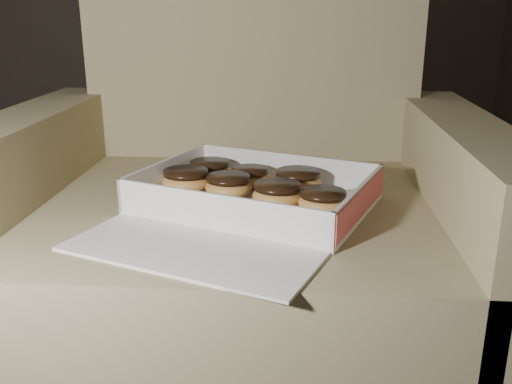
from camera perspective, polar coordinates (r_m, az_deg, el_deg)
The scene contains 12 objects.
armchair at distance 1.21m, azimuth -1.44°, elevation -5.68°, with size 0.98×0.83×1.02m.
bakery_box at distance 1.01m, azimuth -0.85°, elevation -1.47°, with size 0.53×0.57×0.07m.
donut_a at distance 1.10m, azimuth -7.00°, elevation 1.14°, with size 0.09×0.09×0.05m.
donut_b at distance 1.17m, azimuth -4.64°, elevation 2.13°, with size 0.09×0.09×0.04m.
donut_c at distance 1.13m, azimuth -0.58°, elevation 1.53°, with size 0.08×0.08×0.04m.
donut_d at distance 1.07m, azimuth -2.77°, elevation 0.60°, with size 0.09×0.09×0.04m.
donut_e at distance 1.09m, azimuth 4.20°, elevation 1.08°, with size 0.09×0.09×0.05m.
donut_f at distance 1.01m, azimuth 2.15°, elevation -0.28°, with size 0.09×0.09×0.04m.
donut_g at distance 0.99m, azimuth 6.70°, elevation -0.98°, with size 0.09×0.09×0.04m.
crumb_a at distance 0.98m, azimuth -7.35°, elevation -2.45°, with size 0.01×0.01×0.00m, color black.
crumb_b at distance 1.03m, azimuth -4.46°, elevation -1.34°, with size 0.01×0.01×0.00m, color black.
crumb_c at distance 1.01m, azimuth -9.78°, elevation -1.94°, with size 0.01×0.01×0.00m, color black.
Camera 1 is at (0.92, -0.97, 0.81)m, focal length 40.00 mm.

